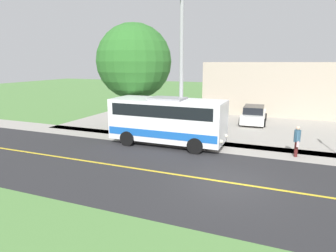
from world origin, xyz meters
The scene contains 11 objects.
ground_plane centered at (0.00, 0.00, 0.00)m, with size 120.00×120.00×0.00m, color #548442.
road_surface centered at (0.00, 0.00, 0.00)m, with size 8.00×100.00×0.01m, color #28282B.
sidewalk centered at (-5.20, 0.00, 0.00)m, with size 2.40×100.00×0.01m, color #9E9991.
parking_lot_surface centered at (-12.40, 3.00, 0.00)m, with size 14.00×36.00×0.01m, color #9E9991.
road_centre_line centered at (0.00, 0.00, 0.01)m, with size 0.16×100.00×0.00m, color gold.
shuttle_bus_front centered at (-4.55, -4.64, 1.60)m, with size 2.74×7.01×2.90m.
pedestrian_with_bags centered at (-4.96, 2.67, 0.89)m, with size 0.72×0.34×1.67m.
street_light_pole centered at (-4.89, -3.95, 4.81)m, with size 1.97×0.24×8.80m.
parked_car_near centered at (-13.22, -0.49, 0.69)m, with size 4.48×2.17×1.45m.
tree_curbside centered at (-7.40, -8.42, 5.00)m, with size 5.39×5.39×7.71m.
commercial_building centered at (-21.40, 5.60, 2.47)m, with size 10.00×22.84×4.94m, color #B7A893.
Camera 1 is at (11.82, 2.06, 5.01)m, focal length 31.68 mm.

